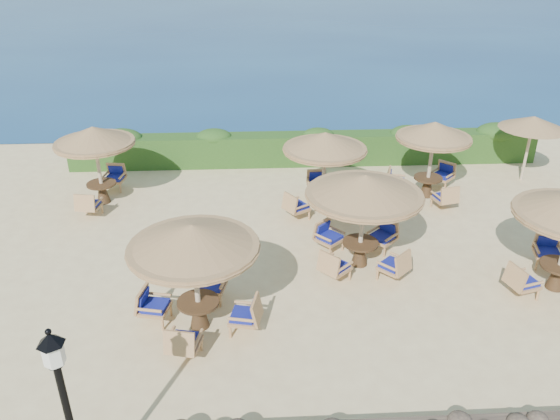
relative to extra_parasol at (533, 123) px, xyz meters
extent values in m
plane|color=beige|center=(-7.80, -5.20, -2.17)|extent=(120.00, 120.00, 0.00)
cube|color=#1F4114|center=(-7.80, 2.00, -1.57)|extent=(18.00, 0.90, 1.20)
cylinder|color=silver|center=(-12.60, -12.00, 0.81)|extent=(0.30, 0.30, 0.36)
cone|color=black|center=(-12.60, -12.00, 1.05)|extent=(0.40, 0.40, 0.18)
cylinder|color=tan|center=(0.00, 0.00, -1.07)|extent=(0.10, 0.10, 2.20)
cone|color=brown|center=(0.00, 0.00, 0.01)|extent=(2.30, 2.30, 0.45)
cylinder|color=tan|center=(-11.13, -7.82, -0.97)|extent=(0.12, 0.12, 2.40)
cone|color=brown|center=(-11.13, -7.82, 0.21)|extent=(2.88, 2.88, 0.55)
cylinder|color=brown|center=(-11.13, -7.82, -0.07)|extent=(2.82, 2.82, 0.14)
cylinder|color=#442D18|center=(-11.13, -7.82, -1.49)|extent=(0.96, 0.96, 0.06)
cone|color=#442D18|center=(-11.13, -7.82, -1.84)|extent=(0.44, 0.44, 0.64)
cylinder|color=tan|center=(-7.00, -5.40, -0.97)|extent=(0.12, 0.12, 2.40)
cone|color=brown|center=(-7.00, -5.40, 0.21)|extent=(3.07, 3.07, 0.55)
cylinder|color=brown|center=(-7.00, -5.40, -0.07)|extent=(3.01, 3.01, 0.14)
cylinder|color=#442D18|center=(-7.00, -5.40, -1.49)|extent=(0.96, 0.96, 0.06)
cone|color=#442D18|center=(-7.00, -5.40, -1.84)|extent=(0.44, 0.44, 0.64)
cylinder|color=#442D18|center=(-2.23, -6.77, -1.49)|extent=(0.96, 0.96, 0.06)
cone|color=#442D18|center=(-2.23, -6.77, -1.84)|extent=(0.44, 0.44, 0.64)
cylinder|color=tan|center=(-14.87, -1.12, -0.97)|extent=(0.12, 0.12, 2.40)
cone|color=brown|center=(-14.87, -1.12, 0.21)|extent=(2.57, 2.57, 0.55)
cylinder|color=brown|center=(-14.87, -1.12, -0.07)|extent=(2.52, 2.52, 0.14)
cylinder|color=#442D18|center=(-14.87, -1.12, -1.49)|extent=(0.96, 0.96, 0.06)
cone|color=#442D18|center=(-14.87, -1.12, -1.84)|extent=(0.44, 0.44, 0.64)
cylinder|color=tan|center=(-7.59, -2.05, -0.97)|extent=(0.12, 0.12, 2.40)
cone|color=brown|center=(-7.59, -2.05, 0.21)|extent=(2.64, 2.64, 0.55)
cylinder|color=brown|center=(-7.59, -2.05, -0.07)|extent=(2.59, 2.59, 0.14)
cylinder|color=#442D18|center=(-7.59, -2.05, -1.49)|extent=(0.96, 0.96, 0.06)
cone|color=#442D18|center=(-7.59, -2.05, -1.84)|extent=(0.44, 0.44, 0.64)
cylinder|color=tan|center=(-3.90, -1.20, -0.97)|extent=(0.12, 0.12, 2.40)
cone|color=brown|center=(-3.90, -1.20, 0.21)|extent=(2.48, 2.48, 0.55)
cylinder|color=brown|center=(-3.90, -1.20, -0.07)|extent=(2.43, 2.43, 0.14)
cylinder|color=#442D18|center=(-3.90, -1.20, -1.49)|extent=(0.96, 0.96, 0.06)
cone|color=#442D18|center=(-3.90, -1.20, -1.84)|extent=(0.44, 0.44, 0.64)
camera|label=1|loc=(-9.81, -17.89, 5.91)|focal=35.00mm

